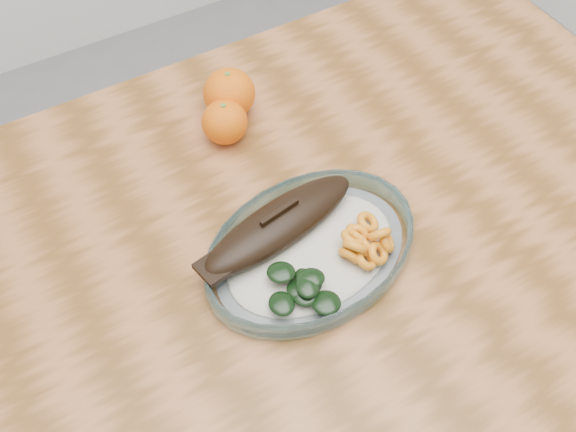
{
  "coord_description": "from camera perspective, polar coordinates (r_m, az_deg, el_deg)",
  "views": [
    {
      "loc": [
        -0.33,
        -0.5,
        1.53
      ],
      "look_at": [
        -0.03,
        0.02,
        0.77
      ],
      "focal_mm": 45.0,
      "sensor_mm": 36.0,
      "label": 1
    }
  ],
  "objects": [
    {
      "name": "orange_right",
      "position": [
        1.1,
        -4.67,
        9.64
      ],
      "size": [
        0.08,
        0.08,
        0.08
      ],
      "primitive_type": "sphere",
      "color": "#E86404",
      "rests_on": "dining_table"
    },
    {
      "name": "plated_meal",
      "position": [
        0.94,
        1.72,
        -2.5
      ],
      "size": [
        0.61,
        0.61,
        0.08
      ],
      "rotation": [
        0.0,
        0.0,
        0.15
      ],
      "color": "white",
      "rests_on": "dining_table"
    },
    {
      "name": "orange_left",
      "position": [
        1.07,
        -5.03,
        7.4
      ],
      "size": [
        0.07,
        0.07,
        0.07
      ],
      "primitive_type": "sphere",
      "color": "#E86404",
      "rests_on": "dining_table"
    },
    {
      "name": "dining_table",
      "position": [
        1.06,
        1.8,
        -3.89
      ],
      "size": [
        1.2,
        0.8,
        0.75
      ],
      "color": "brown",
      "rests_on": "ground"
    }
  ]
}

